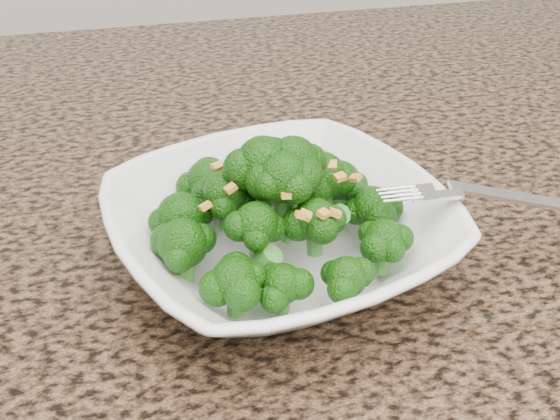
{
  "coord_description": "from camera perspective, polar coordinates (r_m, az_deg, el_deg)",
  "views": [
    {
      "loc": [
        -0.01,
        -0.16,
        1.22
      ],
      "look_at": [
        0.08,
        0.24,
        0.95
      ],
      "focal_mm": 45.0,
      "sensor_mm": 36.0,
      "label": 1
    }
  ],
  "objects": [
    {
      "name": "granite_counter",
      "position": [
        0.57,
        -9.06,
        -3.39
      ],
      "size": [
        1.64,
        1.04,
        0.03
      ],
      "primitive_type": "cube",
      "color": "brown",
      "rests_on": "cabinet"
    },
    {
      "name": "bowl",
      "position": [
        0.51,
        0.0,
        -1.97
      ],
      "size": [
        0.29,
        0.29,
        0.06
      ],
      "primitive_type": "imported",
      "rotation": [
        0.0,
        0.0,
        0.26
      ],
      "color": "white",
      "rests_on": "granite_counter"
    },
    {
      "name": "broccoli_pile",
      "position": [
        0.47,
        0.0,
        4.11
      ],
      "size": [
        0.21,
        0.21,
        0.06
      ],
      "primitive_type": null,
      "color": "#144D08",
      "rests_on": "bowl"
    },
    {
      "name": "garlic_topping",
      "position": [
        0.46,
        0.0,
        7.96
      ],
      "size": [
        0.13,
        0.13,
        0.01
      ],
      "primitive_type": null,
      "color": "gold",
      "rests_on": "broccoli_pile"
    },
    {
      "name": "fork",
      "position": [
        0.5,
        13.87,
        1.23
      ],
      "size": [
        0.18,
        0.06,
        0.01
      ],
      "primitive_type": null,
      "rotation": [
        0.0,
        0.0,
        -0.2
      ],
      "color": "silver",
      "rests_on": "bowl"
    }
  ]
}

